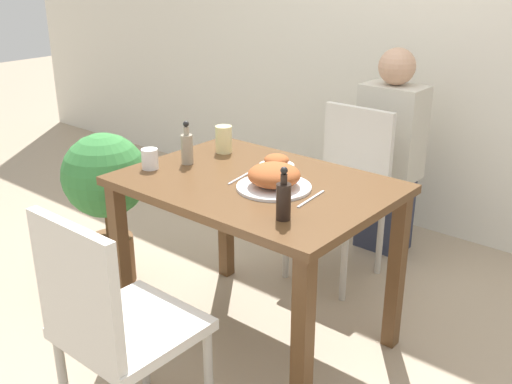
{
  "coord_description": "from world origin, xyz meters",
  "views": [
    {
      "loc": [
        1.48,
        -1.77,
        1.62
      ],
      "look_at": [
        0.0,
        0.0,
        0.71
      ],
      "focal_mm": 42.0,
      "sensor_mm": 36.0,
      "label": 1
    }
  ],
  "objects": [
    {
      "name": "ground_plane",
      "position": [
        0.0,
        0.0,
        0.0
      ],
      "size": [
        16.0,
        16.0,
        0.0
      ],
      "primitive_type": "plane",
      "color": "tan"
    },
    {
      "name": "wall_back",
      "position": [
        0.0,
        1.61,
        1.3
      ],
      "size": [
        8.0,
        0.05,
        2.6
      ],
      "color": "silver",
      "rests_on": "ground_plane"
    },
    {
      "name": "dining_table",
      "position": [
        0.0,
        0.0,
        0.65
      ],
      "size": [
        1.09,
        0.79,
        0.76
      ],
      "color": "brown",
      "rests_on": "ground_plane"
    },
    {
      "name": "chair_near",
      "position": [
        0.04,
        -0.79,
        0.51
      ],
      "size": [
        0.42,
        0.42,
        0.89
      ],
      "rotation": [
        0.0,
        0.0,
        3.14
      ],
      "color": "silver",
      "rests_on": "ground_plane"
    },
    {
      "name": "chair_far",
      "position": [
        -0.05,
        0.78,
        0.51
      ],
      "size": [
        0.42,
        0.42,
        0.89
      ],
      "color": "silver",
      "rests_on": "ground_plane"
    },
    {
      "name": "food_plate",
      "position": [
        0.11,
        -0.02,
        0.81
      ],
      "size": [
        0.3,
        0.3,
        0.1
      ],
      "color": "white",
      "rests_on": "dining_table"
    },
    {
      "name": "side_plate",
      "position": [
        -0.04,
        0.18,
        0.79
      ],
      "size": [
        0.16,
        0.16,
        0.06
      ],
      "color": "white",
      "rests_on": "dining_table"
    },
    {
      "name": "drink_cup",
      "position": [
        -0.45,
        -0.18,
        0.8
      ],
      "size": [
        0.07,
        0.07,
        0.09
      ],
      "color": "white",
      "rests_on": "dining_table"
    },
    {
      "name": "juice_glass",
      "position": [
        -0.36,
        0.2,
        0.82
      ],
      "size": [
        0.08,
        0.08,
        0.13
      ],
      "color": "beige",
      "rests_on": "dining_table"
    },
    {
      "name": "sauce_bottle",
      "position": [
        0.32,
        -0.23,
        0.84
      ],
      "size": [
        0.05,
        0.05,
        0.19
      ],
      "color": "black",
      "rests_on": "dining_table"
    },
    {
      "name": "condiment_bottle",
      "position": [
        -0.37,
        -0.03,
        0.84
      ],
      "size": [
        0.05,
        0.05,
        0.19
      ],
      "color": "gray",
      "rests_on": "dining_table"
    },
    {
      "name": "fork_utensil",
      "position": [
        -0.07,
        -0.02,
        0.76
      ],
      "size": [
        0.04,
        0.17,
        0.0
      ],
      "rotation": [
        0.0,
        0.0,
        1.73
      ],
      "color": "silver",
      "rests_on": "dining_table"
    },
    {
      "name": "spoon_utensil",
      "position": [
        0.29,
        -0.02,
        0.76
      ],
      "size": [
        0.03,
        0.2,
        0.0
      ],
      "rotation": [
        0.0,
        0.0,
        1.67
      ],
      "color": "silver",
      "rests_on": "dining_table"
    },
    {
      "name": "potted_plant_left",
      "position": [
        -0.91,
        -0.09,
        0.53
      ],
      "size": [
        0.43,
        0.43,
        0.81
      ],
      "color": "brown",
      "rests_on": "ground_plane"
    },
    {
      "name": "person_figure",
      "position": [
        -0.01,
        1.18,
        0.58
      ],
      "size": [
        0.34,
        0.22,
        1.17
      ],
      "color": "#2D3347",
      "rests_on": "ground_plane"
    }
  ]
}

